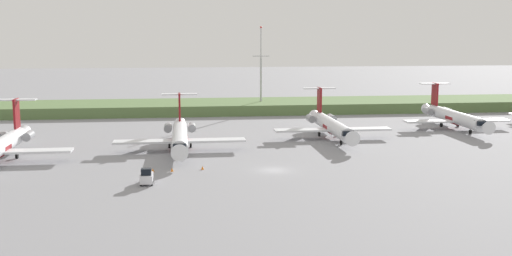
{
  "coord_description": "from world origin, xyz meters",
  "views": [
    {
      "loc": [
        -13.41,
        -88.93,
        20.42
      ],
      "look_at": [
        0.0,
        22.24,
        3.0
      ],
      "focal_mm": 42.98,
      "sensor_mm": 36.0,
      "label": 1
    }
  ],
  "objects": [
    {
      "name": "regional_jet_second",
      "position": [
        -42.51,
        11.77,
        2.54
      ],
      "size": [
        22.81,
        31.0,
        9.0
      ],
      "color": "silver",
      "rests_on": "ground"
    },
    {
      "name": "ground_plane",
      "position": [
        0.0,
        30.0,
        0.0
      ],
      "size": [
        500.0,
        500.0,
        0.0
      ],
      "primitive_type": "plane",
      "color": "gray"
    },
    {
      "name": "safety_cone_front_marker",
      "position": [
        -18.0,
        1.01,
        0.28
      ],
      "size": [
        0.44,
        0.44,
        0.55
      ],
      "primitive_type": "cone",
      "color": "orange",
      "rests_on": "ground"
    },
    {
      "name": "safety_cone_rear_marker",
      "position": [
        -10.62,
        1.83,
        0.28
      ],
      "size": [
        0.44,
        0.44,
        0.55
      ],
      "primitive_type": "cone",
      "color": "orange",
      "rests_on": "ground"
    },
    {
      "name": "baggage_tug",
      "position": [
        -18.5,
        -6.37,
        1.0
      ],
      "size": [
        1.72,
        3.2,
        2.3
      ],
      "color": "silver",
      "rests_on": "ground"
    },
    {
      "name": "regional_jet_fourth",
      "position": [
        15.47,
        27.44,
        2.54
      ],
      "size": [
        22.81,
        31.0,
        9.0
      ],
      "color": "silver",
      "rests_on": "ground"
    },
    {
      "name": "regional_jet_fifth",
      "position": [
        44.76,
        36.12,
        2.54
      ],
      "size": [
        22.81,
        31.0,
        9.0
      ],
      "color": "silver",
      "rests_on": "ground"
    },
    {
      "name": "grass_berm",
      "position": [
        0.0,
        70.21,
        1.31
      ],
      "size": [
        320.0,
        20.0,
        2.62
      ],
      "primitive_type": "cube",
      "color": "#597542",
      "rests_on": "ground"
    },
    {
      "name": "antenna_mast",
      "position": [
        7.03,
        69.85,
        9.2
      ],
      "size": [
        4.4,
        0.5,
        22.13
      ],
      "color": "#B2B2B7",
      "rests_on": "ground"
    },
    {
      "name": "regional_jet_third",
      "position": [
        -14.01,
        18.27,
        2.54
      ],
      "size": [
        22.81,
        31.0,
        9.0
      ],
      "color": "silver",
      "rests_on": "ground"
    },
    {
      "name": "safety_cone_mid_marker",
      "position": [
        -15.17,
        1.05,
        0.28
      ],
      "size": [
        0.44,
        0.44,
        0.55
      ],
      "primitive_type": "cone",
      "color": "orange",
      "rests_on": "ground"
    }
  ]
}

